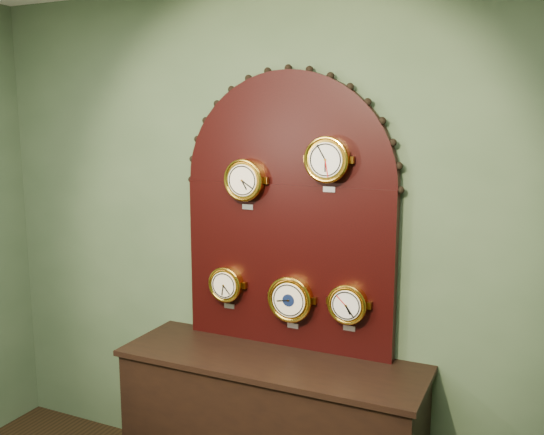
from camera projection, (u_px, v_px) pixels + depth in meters
The scene contains 8 objects.
wall_back at pixel (291, 243), 3.29m from camera, with size 4.00×4.00×0.00m, color #445A3D.
shop_counter at pixel (270, 434), 3.22m from camera, with size 1.60×0.50×0.80m, color black.
display_board at pixel (288, 204), 3.21m from camera, with size 1.26×0.06×1.53m.
roman_clock at pixel (245, 180), 3.22m from camera, with size 0.23×0.08×0.28m.
arabic_clock at pixel (327, 160), 3.01m from camera, with size 0.24×0.08×0.29m.
hygrometer at pixel (226, 284), 3.37m from camera, with size 0.20×0.08×0.26m.
barometer at pixel (291, 299), 3.21m from camera, with size 0.25×0.08×0.30m.
tide_clock at pixel (348, 304), 3.08m from camera, with size 0.21×0.08×0.26m.
Camera 1 is at (1.26, -0.47, 2.08)m, focal length 39.41 mm.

